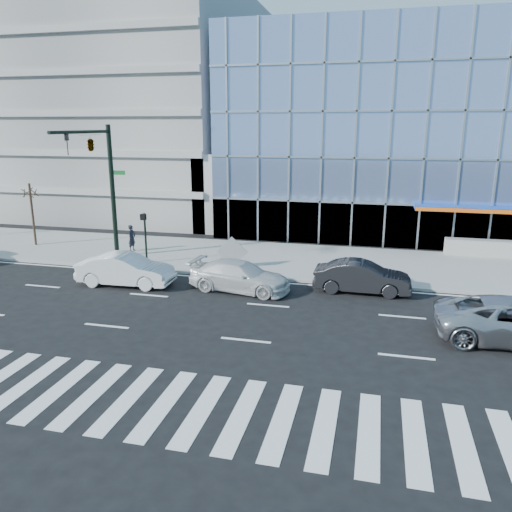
# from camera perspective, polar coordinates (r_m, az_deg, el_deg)

# --- Properties ---
(ground) EXTENTS (160.00, 160.00, 0.00)m
(ground) POSITION_cam_1_polar(r_m,az_deg,el_deg) (23.25, 1.38, -5.66)
(ground) COLOR black
(ground) RESTS_ON ground
(sidewalk) EXTENTS (120.00, 8.00, 0.15)m
(sidewalk) POSITION_cam_1_polar(r_m,az_deg,el_deg) (30.73, 4.59, -0.46)
(sidewalk) COLOR gray
(sidewalk) RESTS_ON ground
(theatre_building) EXTENTS (42.00, 26.00, 15.00)m
(theatre_building) POSITION_cam_1_polar(r_m,az_deg,el_deg) (48.22, 25.60, 12.61)
(theatre_building) COLOR #7894C8
(theatre_building) RESTS_ON ground
(parking_garage) EXTENTS (24.00, 24.00, 20.00)m
(parking_garage) POSITION_cam_1_polar(r_m,az_deg,el_deg) (53.36, -14.35, 16.32)
(parking_garage) COLOR gray
(parking_garage) RESTS_ON ground
(ramp_block) EXTENTS (6.00, 8.00, 6.00)m
(ramp_block) POSITION_cam_1_polar(r_m,az_deg,el_deg) (41.03, -1.40, 7.57)
(ramp_block) COLOR gray
(ramp_block) RESTS_ON ground
(tower_backdrop) EXTENTS (14.00, 14.00, 48.00)m
(tower_backdrop) POSITION_cam_1_polar(r_m,az_deg,el_deg) (98.94, -7.59, 23.84)
(tower_backdrop) COLOR gray
(tower_backdrop) RESTS_ON ground
(traffic_signal) EXTENTS (1.14, 5.74, 8.00)m
(traffic_signal) POSITION_cam_1_polar(r_m,az_deg,el_deg) (30.29, -17.67, 10.38)
(traffic_signal) COLOR black
(traffic_signal) RESTS_ON sidewalk
(ped_signal_post) EXTENTS (0.30, 0.33, 3.00)m
(ped_signal_post) POSITION_cam_1_polar(r_m,az_deg,el_deg) (29.94, -12.60, 2.89)
(ped_signal_post) COLOR black
(ped_signal_post) RESTS_ON sidewalk
(street_tree_near) EXTENTS (1.10, 1.10, 4.23)m
(street_tree_near) POSITION_cam_1_polar(r_m,az_deg,el_deg) (36.88, -24.42, 6.69)
(street_tree_near) COLOR #332319
(street_tree_near) RESTS_ON sidewalk
(white_suv) EXTENTS (5.40, 2.75, 1.50)m
(white_suv) POSITION_cam_1_polar(r_m,az_deg,el_deg) (25.09, -1.88, -2.31)
(white_suv) COLOR silver
(white_suv) RESTS_ON ground
(white_sedan) EXTENTS (5.06, 1.94, 1.64)m
(white_sedan) POSITION_cam_1_polar(r_m,az_deg,el_deg) (26.78, -14.68, -1.54)
(white_sedan) COLOR silver
(white_sedan) RESTS_ON ground
(dark_sedan) EXTENTS (4.77, 1.71, 1.56)m
(dark_sedan) POSITION_cam_1_polar(r_m,az_deg,el_deg) (25.38, 12.04, -2.37)
(dark_sedan) COLOR black
(dark_sedan) RESTS_ON ground
(pedestrian) EXTENTS (0.50, 0.68, 1.72)m
(pedestrian) POSITION_cam_1_polar(r_m,az_deg,el_deg) (33.36, -14.00, 2.01)
(pedestrian) COLOR black
(pedestrian) RESTS_ON sidewalk
(tilted_panel) EXTENTS (1.83, 0.29, 1.84)m
(tilted_panel) POSITION_cam_1_polar(r_m,az_deg,el_deg) (28.54, -2.76, 0.44)
(tilted_panel) COLOR #A5A5A5
(tilted_panel) RESTS_ON sidewalk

